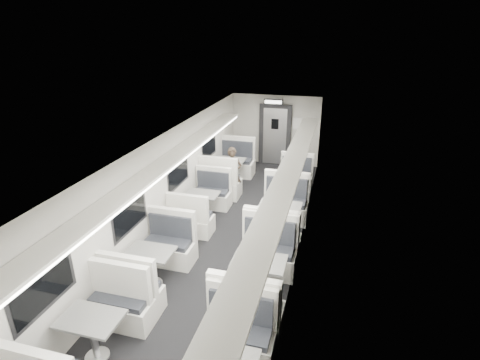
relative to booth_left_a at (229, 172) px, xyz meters
The scene contains 18 objects.
room 3.92m from the booth_left_a, 74.89° to the right, with size 3.24×12.24×2.64m.
booth_left_a is the anchor object (origin of this frame).
booth_left_b 2.28m from the booth_left_a, 90.00° to the right, with size 0.98×2.00×1.07m.
booth_left_c 4.97m from the booth_left_a, 90.00° to the right, with size 1.03×2.09×1.12m.
booth_left_d 6.73m from the booth_left_a, 90.00° to the right, with size 1.04×2.11×1.13m.
booth_right_a 2.04m from the booth_left_a, 11.72° to the right, with size 0.97×1.96×1.05m.
booth_right_b 3.32m from the booth_left_a, 52.96° to the right, with size 1.13×2.29×1.22m.
booth_right_c 5.23m from the booth_left_a, 67.52° to the right, with size 1.11×2.25×1.20m.
passenger 0.97m from the booth_left_a, 66.68° to the right, with size 0.53×0.35×1.46m, color black.
window_a 1.10m from the booth_left_a, 148.10° to the right, with size 0.02×1.18×0.84m, color black.
window_b 2.72m from the booth_left_a, 101.03° to the right, with size 0.02×1.18×0.84m, color black.
window_c 4.82m from the booth_left_a, 95.92° to the right, with size 0.02×1.18×0.84m, color black.
window_d 6.98m from the booth_left_a, 94.04° to the right, with size 0.02×1.18×0.84m, color black.
luggage_rack_left 4.28m from the booth_left_a, 93.49° to the right, with size 0.46×10.40×0.09m.
luggage_rack_right 4.83m from the booth_left_a, 60.73° to the right, with size 0.46×10.40×0.09m.
vestibule_door 2.52m from the booth_left_a, 65.83° to the left, with size 1.10×0.13×2.10m.
exit_sign 2.74m from the booth_left_a, 60.12° to the left, with size 0.62×0.12×0.16m.
wall_notice 3.02m from the booth_left_a, 51.70° to the left, with size 0.32×0.02×0.40m, color silver.
Camera 1 is at (2.09, -6.43, 4.50)m, focal length 28.00 mm.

